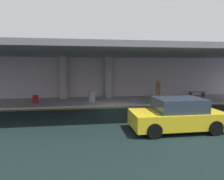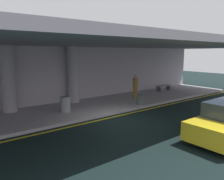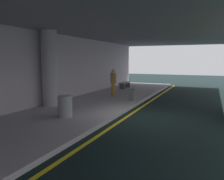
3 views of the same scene
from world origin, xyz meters
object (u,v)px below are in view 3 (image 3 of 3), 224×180
Objects in this scene: traveler_with_luggage at (113,81)px; suitcase_upright_primary at (132,95)px; bench_metal at (125,84)px; support_column_center at (50,69)px; trash_bin_steel at (65,106)px.

suitcase_upright_primary is at bearing -15.24° from traveler_with_luggage.
suitcase_upright_primary is 0.56× the size of bench_metal.
suitcase_upright_primary is (-1.19, -1.62, -0.65)m from traveler_with_luggage.
support_column_center is 4.48m from traveler_with_luggage.
suitcase_upright_primary is 4.69m from trash_bin_steel.
suitcase_upright_primary is 5.82m from bench_metal.
traveler_with_luggage is 5.74m from trash_bin_steel.
traveler_with_luggage is (4.09, -1.61, -0.86)m from support_column_center.
bench_metal is at bearing 121.39° from traveler_with_luggage.
support_column_center is 4.60m from suitcase_upright_primary.
bench_metal is 1.88× the size of trash_bin_steel.
bench_metal is (5.31, 2.38, 0.04)m from suitcase_upright_primary.
support_column_center is 2.90m from trash_bin_steel.
traveler_with_luggage is at bearing 49.75° from suitcase_upright_primary.
bench_metal is at bearing -5.96° from support_column_center.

